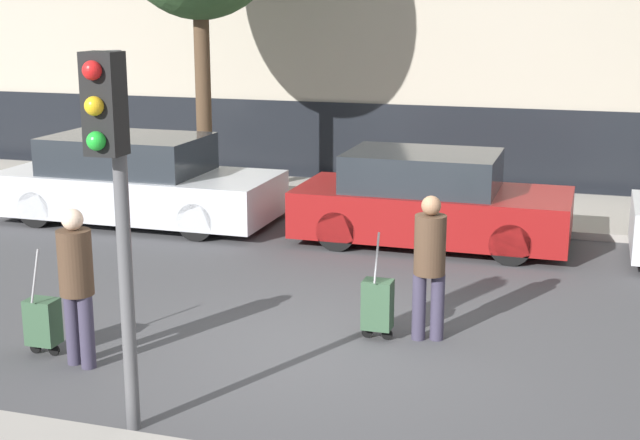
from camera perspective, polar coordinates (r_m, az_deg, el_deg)
ground_plane at (r=9.61m, az=-0.11°, el=-8.18°), size 80.00×80.00×0.00m
sidewalk_far at (r=16.12m, az=7.38°, el=0.95°), size 28.00×3.00×0.12m
parked_car_0 at (r=15.24m, az=-11.69°, el=2.40°), size 4.65×1.89×1.45m
parked_car_1 at (r=13.63m, az=7.02°, el=1.20°), size 4.10×1.82×1.41m
pedestrian_left at (r=9.18m, az=-15.33°, el=-3.63°), size 0.34×0.34×1.63m
trolley_left at (r=9.75m, az=-17.32°, el=-6.24°), size 0.34×0.29×1.14m
pedestrian_right at (r=9.63m, az=7.03°, el=-2.53°), size 0.34×0.34×1.61m
trolley_right at (r=9.75m, az=3.70°, el=-5.43°), size 0.34×0.29×1.21m
traffic_light at (r=7.25m, az=-13.16°, el=3.29°), size 0.28×0.47×3.22m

